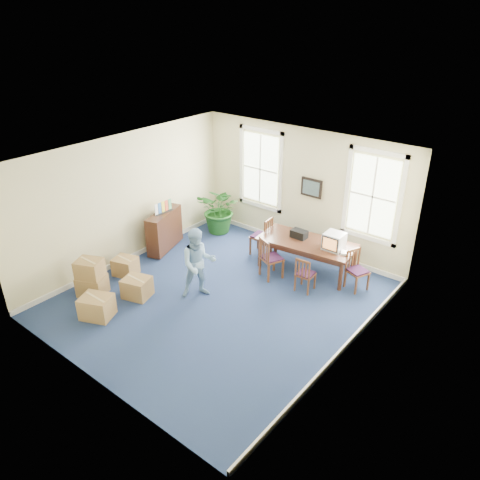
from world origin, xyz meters
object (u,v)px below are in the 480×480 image
Objects in this scene: chair_near_left at (272,258)px; man at (198,263)px; crt_tv at (334,241)px; cardboard_boxes at (101,278)px; credenza at (165,232)px; conference_table at (306,256)px; potted_plant at (221,210)px.

chair_near_left is 0.63× the size of man.
crt_tv is 5.29m from cardboard_boxes.
crt_tv is 0.37× the size of credenza.
credenza is (-3.48, -1.38, 0.12)m from conference_table.
crt_tv is 3.16m from man.
potted_plant reaches higher than credenza.
man is at bearing -43.70° from credenza.
man is 1.18× the size of potted_plant.
potted_plant reaches higher than chair_near_left.
potted_plant is 4.14m from cardboard_boxes.
chair_near_left is at bearing -127.86° from conference_table.
conference_table is 2.77m from man.
chair_near_left is at bearing 11.66° from man.
potted_plant is (-3.02, 0.34, 0.30)m from conference_table.
chair_near_left is (-0.47, -0.78, 0.12)m from conference_table.
cardboard_boxes is at bearing -134.54° from conference_table.
chair_near_left is 0.75× the size of potted_plant.
conference_table is at bearing -97.80° from chair_near_left.
crt_tv reaches higher than cardboard_boxes.
cardboard_boxes is (0.10, -4.13, -0.23)m from potted_plant.
chair_near_left is at bearing -7.15° from credenza.
cardboard_boxes is (0.56, -2.41, -0.06)m from credenza.
man is at bearing -129.18° from crt_tv.
man is 3.29m from potted_plant.
potted_plant is at bearing 69.68° from man.
crt_tv is (0.68, 0.05, 0.59)m from conference_table.
man is at bearing -57.61° from potted_plant.
crt_tv is at bearing -4.49° from potted_plant.
crt_tv is 3.72m from potted_plant.
conference_table is 1.42× the size of man.
crt_tv is at bearing 46.86° from cardboard_boxes.
conference_table is 4.79m from cardboard_boxes.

